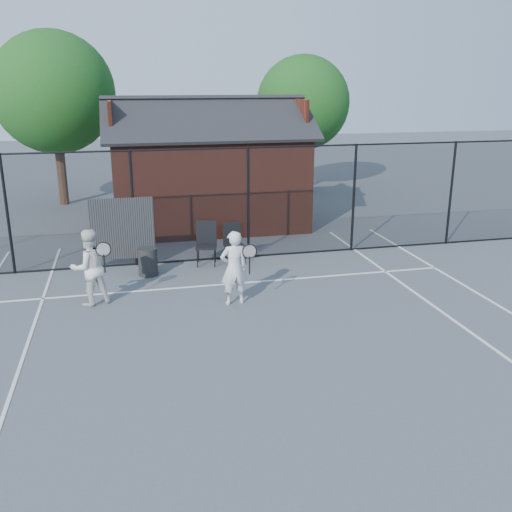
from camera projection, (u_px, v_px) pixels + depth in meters
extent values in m
plane|color=#4C5057|center=(254.00, 337.00, 10.73)|extent=(80.00, 80.00, 0.00)
cube|color=silver|center=(225.00, 284.00, 13.52)|extent=(11.00, 0.06, 0.01)
cube|color=silver|center=(0.00, 426.00, 7.97)|extent=(0.06, 18.00, 0.01)
cube|color=silver|center=(227.00, 286.00, 13.38)|extent=(0.06, 0.30, 0.01)
cylinder|color=black|center=(8.00, 215.00, 13.85)|extent=(0.07, 0.07, 3.00)
cylinder|color=black|center=(133.00, 209.00, 14.50)|extent=(0.07, 0.07, 3.00)
cylinder|color=black|center=(248.00, 203.00, 15.15)|extent=(0.07, 0.07, 3.00)
cylinder|color=black|center=(354.00, 198.00, 15.81)|extent=(0.07, 0.07, 3.00)
cylinder|color=black|center=(451.00, 194.00, 16.46)|extent=(0.07, 0.07, 3.00)
cylinder|color=black|center=(210.00, 149.00, 14.50)|extent=(22.00, 0.04, 0.04)
cylinder|color=black|center=(212.00, 259.00, 15.37)|extent=(22.00, 0.04, 0.04)
cube|color=black|center=(211.00, 205.00, 14.94)|extent=(22.00, 3.00, 0.01)
cube|color=black|center=(123.00, 229.00, 14.57)|extent=(1.60, 0.04, 1.60)
cube|color=#5F2516|center=(207.00, 180.00, 18.77)|extent=(6.00, 4.00, 3.00)
cube|color=black|center=(211.00, 118.00, 17.24)|extent=(6.50, 2.36, 1.32)
cube|color=black|center=(201.00, 115.00, 19.10)|extent=(6.50, 2.36, 1.32)
cube|color=#5F2516|center=(111.00, 118.00, 17.53)|extent=(0.10, 2.80, 1.06)
cube|color=#5F2516|center=(294.00, 115.00, 18.81)|extent=(0.10, 2.80, 1.06)
cylinder|color=#332014|center=(62.00, 172.00, 21.94)|extent=(0.36, 0.36, 2.52)
sphere|color=#194714|center=(54.00, 93.00, 21.07)|extent=(4.48, 4.48, 4.48)
cylinder|color=#332014|center=(302.00, 164.00, 25.09)|extent=(0.36, 0.36, 2.23)
sphere|color=#194714|center=(303.00, 103.00, 24.32)|extent=(3.97, 3.97, 3.97)
imported|color=silver|center=(234.00, 268.00, 12.13)|extent=(0.63, 0.45, 1.62)
torus|color=black|center=(249.00, 251.00, 11.76)|extent=(0.32, 0.03, 0.32)
cylinder|color=black|center=(249.00, 265.00, 11.85)|extent=(0.03, 0.03, 0.39)
imported|color=white|center=(89.00, 267.00, 12.10)|extent=(0.98, 0.88, 1.66)
torus|color=black|center=(103.00, 249.00, 11.73)|extent=(0.33, 0.03, 0.33)
cylinder|color=black|center=(104.00, 264.00, 11.82)|extent=(0.03, 0.03, 0.40)
cube|color=black|center=(206.00, 244.00, 14.80)|extent=(0.63, 0.65, 1.11)
cube|color=black|center=(235.00, 244.00, 14.98)|extent=(0.58, 0.60, 1.03)
cylinder|color=#252525|center=(148.00, 262.00, 14.06)|extent=(0.53, 0.53, 0.69)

